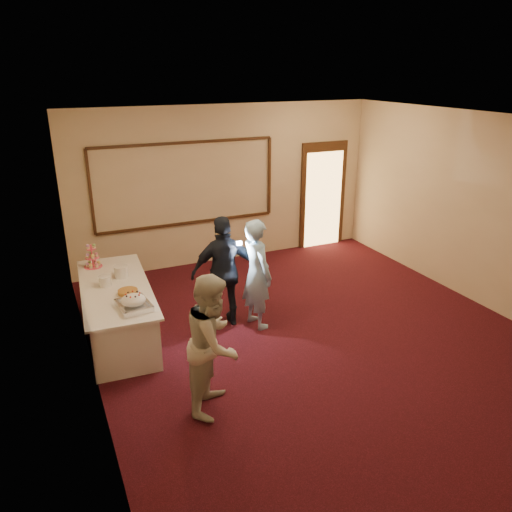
{
  "coord_description": "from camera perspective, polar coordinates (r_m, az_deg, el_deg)",
  "views": [
    {
      "loc": [
        -3.34,
        -5.32,
        3.63
      ],
      "look_at": [
        -0.67,
        0.62,
        1.15
      ],
      "focal_mm": 35.0,
      "sensor_mm": 36.0,
      "label": 1
    }
  ],
  "objects": [
    {
      "name": "man",
      "position": [
        7.21,
        0.06,
        -2.05
      ],
      "size": [
        0.5,
        0.66,
        1.64
      ],
      "primitive_type": "imported",
      "rotation": [
        0.0,
        0.0,
        1.76
      ],
      "color": "#93C2EB",
      "rests_on": "floor"
    },
    {
      "name": "plate_stack_b",
      "position": [
        7.47,
        -15.16,
        -1.72
      ],
      "size": [
        0.21,
        0.21,
        0.17
      ],
      "color": "white",
      "rests_on": "buffet_table"
    },
    {
      "name": "woman",
      "position": [
        5.55,
        -4.85,
        -9.86
      ],
      "size": [
        0.95,
        0.99,
        1.6
      ],
      "primitive_type": "imported",
      "rotation": [
        0.0,
        0.0,
        0.94
      ],
      "color": "beige",
      "rests_on": "floor"
    },
    {
      "name": "cupcake_stand",
      "position": [
        7.95,
        -18.2,
        -0.24
      ],
      "size": [
        0.27,
        0.27,
        0.39
      ],
      "color": "#E64C6D",
      "rests_on": "buffet_table"
    },
    {
      "name": "floor",
      "position": [
        7.26,
        6.95,
        -9.33
      ],
      "size": [
        7.0,
        7.0,
        0.0
      ],
      "primitive_type": "plane",
      "color": "black",
      "rests_on": "ground"
    },
    {
      "name": "doorway",
      "position": [
        10.66,
        7.65,
        6.84
      ],
      "size": [
        1.05,
        0.07,
        2.2
      ],
      "color": "#381E10",
      "rests_on": "floor"
    },
    {
      "name": "camera_flash",
      "position": [
        7.05,
        -1.93,
        1.47
      ],
      "size": [
        0.07,
        0.04,
        0.05
      ],
      "primitive_type": "cube",
      "rotation": [
        0.0,
        0.0,
        0.03
      ],
      "color": "white",
      "rests_on": "guest"
    },
    {
      "name": "room_walls",
      "position": [
        6.48,
        7.73,
        6.34
      ],
      "size": [
        6.04,
        7.04,
        3.02
      ],
      "color": "beige",
      "rests_on": "floor"
    },
    {
      "name": "pavlova_tray",
      "position": [
        6.49,
        -13.82,
        -5.13
      ],
      "size": [
        0.42,
        0.55,
        0.19
      ],
      "color": "silver",
      "rests_on": "buffet_table"
    },
    {
      "name": "buffet_table",
      "position": [
        7.37,
        -15.52,
        -6.07
      ],
      "size": [
        1.07,
        2.43,
        0.77
      ],
      "color": "silver",
      "rests_on": "floor"
    },
    {
      "name": "plate_stack_a",
      "position": [
        7.24,
        -16.86,
        -2.74
      ],
      "size": [
        0.17,
        0.17,
        0.15
      ],
      "color": "white",
      "rests_on": "buffet_table"
    },
    {
      "name": "tart",
      "position": [
        6.91,
        -14.43,
        -4.02
      ],
      "size": [
        0.31,
        0.31,
        0.06
      ],
      "color": "white",
      "rests_on": "buffet_table"
    },
    {
      "name": "wall_molding",
      "position": [
        9.37,
        -7.98,
        8.15
      ],
      "size": [
        3.45,
        0.04,
        1.55
      ],
      "color": "#381E10",
      "rests_on": "room_walls"
    },
    {
      "name": "guest",
      "position": [
        7.25,
        -3.61,
        -1.84
      ],
      "size": [
        1.03,
        0.53,
        1.68
      ],
      "primitive_type": "imported",
      "rotation": [
        0.0,
        0.0,
        3.01
      ],
      "color": "black",
      "rests_on": "floor"
    }
  ]
}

